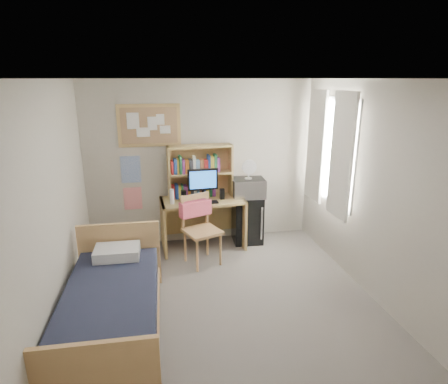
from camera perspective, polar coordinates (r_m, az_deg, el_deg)
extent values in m
cube|color=gray|center=(4.62, 0.63, -17.53)|extent=(3.60, 4.20, 0.02)
cube|color=white|center=(3.81, 0.76, 16.91)|extent=(3.60, 4.20, 0.02)
cube|color=beige|center=(6.02, -3.53, 4.41)|extent=(3.60, 0.04, 2.60)
cube|color=beige|center=(2.23, 12.79, -19.30)|extent=(3.60, 0.04, 2.60)
cube|color=beige|center=(4.07, -25.02, -3.40)|extent=(0.04, 4.20, 2.60)
cube|color=beige|center=(4.72, 22.56, -0.40)|extent=(0.04, 4.20, 2.60)
cube|color=white|center=(5.63, 15.80, 6.05)|extent=(0.10, 1.40, 1.70)
cube|color=white|center=(5.27, 17.45, 5.20)|extent=(0.04, 0.55, 1.70)
cube|color=white|center=(5.97, 13.81, 6.79)|extent=(0.04, 0.55, 1.70)
cube|color=#A37E56|center=(5.84, -11.32, 9.91)|extent=(0.94, 0.03, 0.64)
cube|color=#2B55AC|center=(5.97, -14.03, 3.34)|extent=(0.30, 0.01, 0.42)
cube|color=red|center=(6.10, -13.72, -0.95)|extent=(0.28, 0.01, 0.36)
cube|color=tan|center=(5.95, -3.24, -4.79)|extent=(1.31, 0.69, 0.80)
cube|color=tan|center=(5.39, -3.33, -5.91)|extent=(0.66, 0.66, 1.02)
cube|color=black|center=(6.17, 3.58, -4.08)|extent=(0.49, 0.49, 0.78)
cube|color=black|center=(4.25, -16.69, -17.17)|extent=(1.04, 1.97, 0.53)
cube|color=tan|center=(5.85, -3.64, 3.16)|extent=(1.02, 0.30, 0.82)
cube|color=black|center=(5.69, -3.23, 1.06)|extent=(0.46, 0.06, 0.49)
cube|color=black|center=(5.63, -2.93, -1.64)|extent=(0.40, 0.14, 0.02)
cube|color=black|center=(5.69, -6.17, -0.67)|extent=(0.08, 0.08, 0.18)
cube|color=black|center=(5.80, -0.29, -0.31)|extent=(0.07, 0.07, 0.16)
cylinder|color=white|center=(5.63, -7.94, -0.69)|extent=(0.07, 0.07, 0.23)
cube|color=#FD6078|center=(5.46, -4.39, -2.50)|extent=(0.49, 0.30, 0.22)
cube|color=silver|center=(5.98, 3.71, 0.66)|extent=(0.53, 0.42, 0.29)
cylinder|color=white|center=(5.91, 3.76, 3.34)|extent=(0.24, 0.24, 0.28)
cube|color=white|center=(4.74, -15.96, -8.80)|extent=(0.54, 0.39, 0.13)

